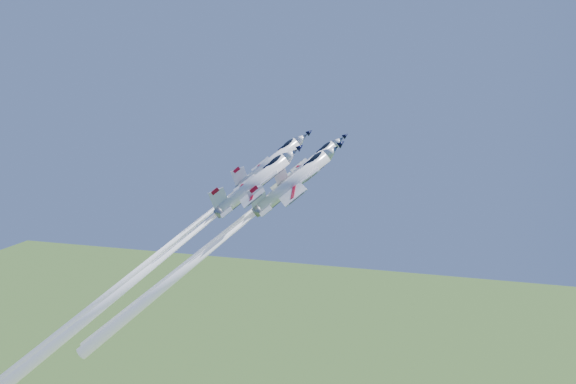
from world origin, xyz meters
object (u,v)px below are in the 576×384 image
(jet_lead, at_px, (223,234))
(jet_left, at_px, (159,253))
(jet_slot, at_px, (157,262))
(jet_right, at_px, (220,241))

(jet_lead, relative_size, jet_left, 0.79)
(jet_left, bearing_deg, jet_slot, -6.35)
(jet_left, relative_size, jet_right, 1.32)
(jet_lead, xyz_separation_m, jet_left, (-11.79, -0.38, -4.07))
(jet_left, distance_m, jet_slot, 5.93)
(jet_lead, relative_size, jet_slot, 0.87)
(jet_right, relative_size, jet_slot, 0.84)
(jet_left, xyz_separation_m, jet_right, (12.96, -3.65, 3.96))
(jet_lead, height_order, jet_left, jet_left)
(jet_lead, distance_m, jet_left, 12.48)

